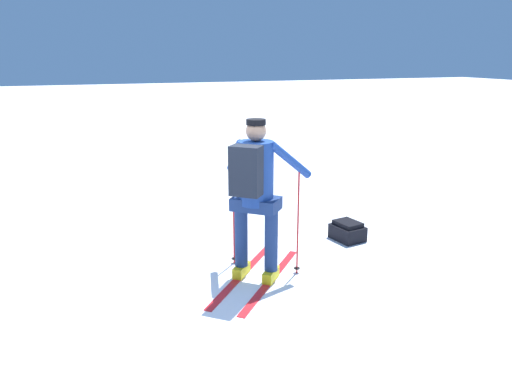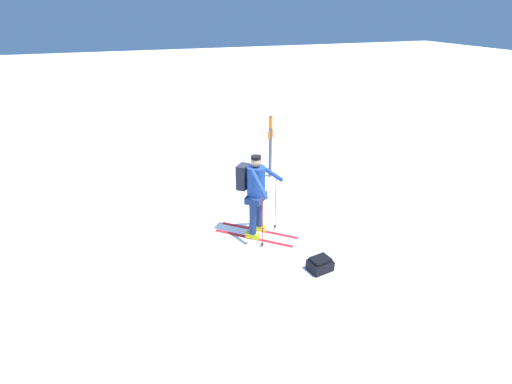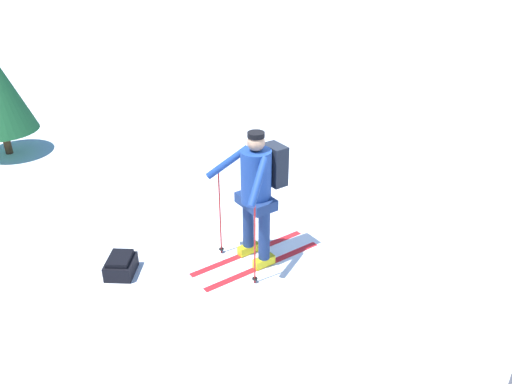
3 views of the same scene
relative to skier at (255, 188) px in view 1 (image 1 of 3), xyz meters
name	(u,v)px [view 1 (image 1 of 3)]	position (x,y,z in m)	size (l,w,h in m)	color
ground_plane	(213,301)	(0.59, 0.34, -1.08)	(80.00, 80.00, 0.00)	white
skier	(255,188)	(0.00, 0.00, 0.00)	(1.53, 1.65, 1.83)	red
dropped_backpack	(347,231)	(-1.64, -0.73, -0.96)	(0.42, 0.48, 0.26)	black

